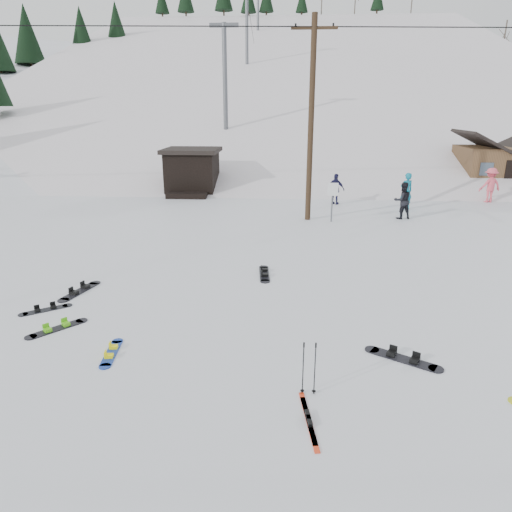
# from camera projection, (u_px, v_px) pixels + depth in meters

# --- Properties ---
(ground) EXTENTS (200.00, 200.00, 0.00)m
(ground) POSITION_uv_depth(u_px,v_px,m) (233.00, 384.00, 8.93)
(ground) COLOR white
(ground) RESTS_ON ground
(ski_slope) EXTENTS (60.00, 85.24, 65.97)m
(ski_slope) POSITION_uv_depth(u_px,v_px,m) (279.00, 234.00, 64.82)
(ski_slope) COLOR white
(ski_slope) RESTS_ON ground
(ridge_left) EXTENTS (47.54, 95.03, 58.38)m
(ridge_left) POSITION_uv_depth(u_px,v_px,m) (6.00, 236.00, 60.19)
(ridge_left) COLOR white
(ridge_left) RESTS_ON ground
(treeline_crest) EXTENTS (50.00, 6.00, 10.00)m
(treeline_crest) POSITION_uv_depth(u_px,v_px,m) (283.00, 135.00, 90.51)
(treeline_crest) COLOR black
(treeline_crest) RESTS_ON ski_slope
(utility_pole) EXTENTS (2.00, 0.26, 9.00)m
(utility_pole) POSITION_uv_depth(u_px,v_px,m) (311.00, 119.00, 20.63)
(utility_pole) COLOR #3A2819
(utility_pole) RESTS_ON ground
(trail_sign) EXTENTS (0.50, 0.09, 1.85)m
(trail_sign) POSITION_uv_depth(u_px,v_px,m) (333.00, 195.00, 21.21)
(trail_sign) COLOR #595B60
(trail_sign) RESTS_ON ground
(lift_hut) EXTENTS (3.40, 4.10, 2.75)m
(lift_hut) POSITION_uv_depth(u_px,v_px,m) (192.00, 171.00, 28.69)
(lift_hut) COLOR black
(lift_hut) RESTS_ON ground
(lift_tower_near) EXTENTS (2.20, 0.36, 8.00)m
(lift_tower_near) POSITION_uv_depth(u_px,v_px,m) (225.00, 71.00, 35.21)
(lift_tower_near) COLOR #595B60
(lift_tower_near) RESTS_ON ski_slope
(lift_tower_mid) EXTENTS (2.20, 0.36, 8.00)m
(lift_tower_mid) POSITION_uv_depth(u_px,v_px,m) (247.00, 23.00, 52.17)
(lift_tower_mid) COLOR #595B60
(lift_tower_mid) RESTS_ON ski_slope
(cabin) EXTENTS (5.39, 4.40, 3.77)m
(cabin) POSITION_uv_depth(u_px,v_px,m) (499.00, 166.00, 30.27)
(cabin) COLOR brown
(cabin) RESTS_ON ground
(hero_snowboard) EXTENTS (0.37, 1.33, 0.09)m
(hero_snowboard) POSITION_uv_depth(u_px,v_px,m) (111.00, 353.00, 10.03)
(hero_snowboard) COLOR #1A3CAA
(hero_snowboard) RESTS_ON ground
(hero_skis) EXTENTS (0.31, 1.59, 0.08)m
(hero_skis) POSITION_uv_depth(u_px,v_px,m) (309.00, 419.00, 7.88)
(hero_skis) COLOR red
(hero_skis) RESTS_ON ground
(ski_poles) EXTENTS (0.30, 0.08, 1.07)m
(ski_poles) POSITION_uv_depth(u_px,v_px,m) (309.00, 368.00, 8.47)
(ski_poles) COLOR black
(ski_poles) RESTS_ON ground
(board_scatter_a) EXTENTS (1.14, 0.89, 0.09)m
(board_scatter_a) POSITION_uv_depth(u_px,v_px,m) (46.00, 309.00, 12.17)
(board_scatter_a) COLOR black
(board_scatter_a) RESTS_ON ground
(board_scatter_b) EXTENTS (0.67, 1.68, 0.12)m
(board_scatter_b) POSITION_uv_depth(u_px,v_px,m) (80.00, 291.00, 13.40)
(board_scatter_b) COLOR black
(board_scatter_b) RESTS_ON ground
(board_scatter_c) EXTENTS (1.10, 1.22, 0.11)m
(board_scatter_c) POSITION_uv_depth(u_px,v_px,m) (57.00, 328.00, 11.13)
(board_scatter_c) COLOR black
(board_scatter_c) RESTS_ON ground
(board_scatter_d) EXTENTS (1.50, 1.03, 0.12)m
(board_scatter_d) POSITION_uv_depth(u_px,v_px,m) (403.00, 358.00, 9.78)
(board_scatter_d) COLOR black
(board_scatter_d) RESTS_ON ground
(board_scatter_f) EXTENTS (0.42, 1.63, 0.11)m
(board_scatter_f) POSITION_uv_depth(u_px,v_px,m) (264.00, 274.00, 14.79)
(board_scatter_f) COLOR black
(board_scatter_f) RESTS_ON ground
(skier_teal) EXTENTS (0.82, 0.68, 1.93)m
(skier_teal) POSITION_uv_depth(u_px,v_px,m) (406.00, 191.00, 23.96)
(skier_teal) COLOR #0E758F
(skier_teal) RESTS_ON ground
(skier_dark) EXTENTS (1.00, 0.87, 1.77)m
(skier_dark) POSITION_uv_depth(u_px,v_px,m) (402.00, 201.00, 21.99)
(skier_dark) COLOR black
(skier_dark) RESTS_ON ground
(skier_pink) EXTENTS (1.38, 0.99, 1.94)m
(skier_pink) POSITION_uv_depth(u_px,v_px,m) (490.00, 185.00, 25.85)
(skier_pink) COLOR #EA5263
(skier_pink) RESTS_ON ground
(skier_navy) EXTENTS (1.08, 0.83, 1.70)m
(skier_navy) POSITION_uv_depth(u_px,v_px,m) (336.00, 189.00, 25.27)
(skier_navy) COLOR #19183C
(skier_navy) RESTS_ON ground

